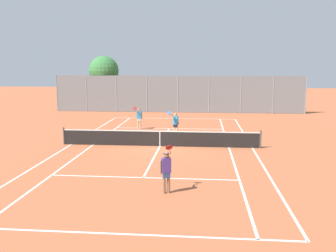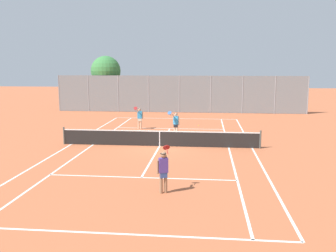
# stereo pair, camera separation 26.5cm
# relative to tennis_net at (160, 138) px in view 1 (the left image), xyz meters

# --- Properties ---
(ground_plane) EXTENTS (120.00, 120.00, 0.00)m
(ground_plane) POSITION_rel_tennis_net_xyz_m (0.00, 0.00, -0.51)
(ground_plane) COLOR #B25B38
(court_line_markings) EXTENTS (11.10, 23.90, 0.01)m
(court_line_markings) POSITION_rel_tennis_net_xyz_m (0.00, 0.00, -0.51)
(court_line_markings) COLOR silver
(court_line_markings) RESTS_ON ground
(tennis_net) EXTENTS (12.00, 0.10, 1.07)m
(tennis_net) POSITION_rel_tennis_net_xyz_m (0.00, 0.00, 0.00)
(tennis_net) COLOR #474C47
(tennis_net) RESTS_ON ground
(player_near_side) EXTENTS (0.47, 0.88, 1.77)m
(player_near_side) POSITION_rel_tennis_net_xyz_m (1.18, -8.26, 0.42)
(player_near_side) COLOR #936B4C
(player_near_side) RESTS_ON ground
(player_far_left) EXTENTS (0.62, 0.77, 1.77)m
(player_far_left) POSITION_rel_tennis_net_xyz_m (-2.27, 5.94, 0.42)
(player_far_left) COLOR #D8A884
(player_far_left) RESTS_ON ground
(player_far_right) EXTENTS (0.81, 0.70, 1.77)m
(player_far_right) POSITION_rel_tennis_net_xyz_m (0.70, 3.36, 0.42)
(player_far_right) COLOR beige
(player_far_right) RESTS_ON ground
(loose_tennis_ball_0) EXTENTS (0.07, 0.07, 0.07)m
(loose_tennis_ball_0) POSITION_rel_tennis_net_xyz_m (4.02, 7.91, -0.48)
(loose_tennis_ball_0) COLOR #D1DB33
(loose_tennis_ball_0) RESTS_ON ground
(loose_tennis_ball_1) EXTENTS (0.07, 0.07, 0.07)m
(loose_tennis_ball_1) POSITION_rel_tennis_net_xyz_m (2.18, 7.98, -0.48)
(loose_tennis_ball_1) COLOR #D1DB33
(loose_tennis_ball_1) RESTS_ON ground
(loose_tennis_ball_2) EXTENTS (0.07, 0.07, 0.07)m
(loose_tennis_ball_2) POSITION_rel_tennis_net_xyz_m (1.22, 4.94, -0.48)
(loose_tennis_ball_2) COLOR #D1DB33
(loose_tennis_ball_2) RESTS_ON ground
(back_fence) EXTENTS (25.67, 0.08, 3.79)m
(back_fence) POSITION_rel_tennis_net_xyz_m (0.00, 16.35, 1.39)
(back_fence) COLOR gray
(back_fence) RESTS_ON ground
(tree_behind_left) EXTENTS (3.19, 3.19, 5.82)m
(tree_behind_left) POSITION_rel_tennis_net_xyz_m (-8.18, 17.88, 3.61)
(tree_behind_left) COLOR brown
(tree_behind_left) RESTS_ON ground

